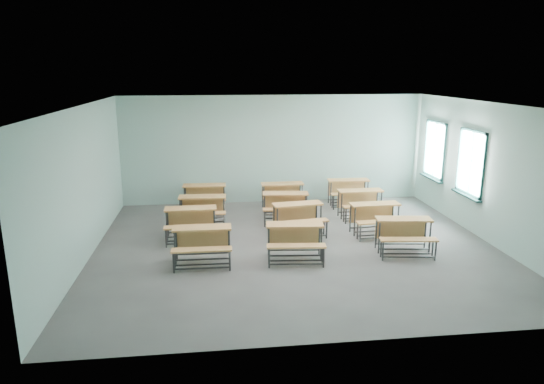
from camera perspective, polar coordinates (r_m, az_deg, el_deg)
The scene contains 13 objects.
room at distance 10.68m, azimuth 3.33°, elevation 1.67°, with size 9.04×8.04×3.24m.
desk_unit_r0c0 at distance 10.13m, azimuth -8.22°, elevation -5.60°, with size 1.22×0.83×0.75m.
desk_unit_r0c1 at distance 10.24m, azimuth 2.72°, elevation -5.25°, with size 1.28×0.92×0.75m.
desk_unit_r0c2 at distance 10.98m, azimuth 15.31°, elevation -4.40°, with size 1.30×0.95×0.75m.
desk_unit_r1c0 at distance 11.55m, azimuth -9.54°, elevation -3.15°, with size 1.22×0.83×0.75m.
desk_unit_r1c1 at distance 11.78m, azimuth 3.17°, elevation -2.63°, with size 1.30×0.96×0.75m.
desk_unit_r1c2 at distance 12.03m, azimuth 12.14°, elevation -2.58°, with size 1.24×0.87×0.75m.
desk_unit_r2c0 at distance 12.55m, azimuth -8.21°, elevation -1.69°, with size 1.24×0.86×0.75m.
desk_unit_r2c1 at distance 12.76m, azimuth 1.60°, elevation -1.28°, with size 1.28×0.92×0.75m.
desk_unit_r2c2 at distance 13.28m, azimuth 10.45°, elevation -0.90°, with size 1.23×0.84×0.75m.
desk_unit_r3c0 at distance 13.80m, azimuth -7.95°, elevation -0.23°, with size 1.23×0.84×0.75m.
desk_unit_r3c1 at distance 13.85m, azimuth 1.29°, elevation -0.04°, with size 1.22×0.83×0.75m.
desk_unit_r3c2 at distance 14.48m, azimuth 9.05°, elevation 0.42°, with size 1.23×0.85×0.75m.
Camera 1 is at (-1.78, -10.23, 3.92)m, focal length 32.00 mm.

